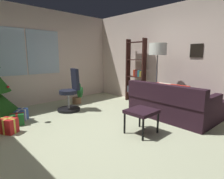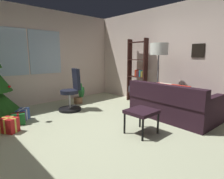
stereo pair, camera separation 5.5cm
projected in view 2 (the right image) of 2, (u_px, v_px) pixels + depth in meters
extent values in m
cube|color=#B3BA95|center=(112.00, 135.00, 3.26)|extent=(4.71, 5.83, 0.10)
cube|color=beige|center=(41.00, 57.00, 5.14)|extent=(4.71, 0.10, 2.67)
cube|color=silver|center=(9.00, 52.00, 4.52)|extent=(0.90, 0.03, 1.20)
cube|color=silver|center=(45.00, 52.00, 5.16)|extent=(0.90, 0.03, 1.20)
cube|color=beige|center=(181.00, 57.00, 4.63)|extent=(0.10, 5.83, 2.67)
cube|color=black|center=(198.00, 51.00, 4.24)|extent=(0.02, 0.30, 0.32)
cube|color=black|center=(172.00, 108.00, 4.03)|extent=(0.95, 1.81, 0.42)
cube|color=black|center=(163.00, 93.00, 3.74)|extent=(0.29, 1.78, 0.37)
cube|color=black|center=(212.00, 102.00, 3.36)|extent=(0.86, 0.19, 0.20)
cube|color=black|center=(144.00, 90.00, 4.59)|extent=(0.86, 0.19, 0.20)
cube|color=black|center=(207.00, 107.00, 4.15)|extent=(0.63, 0.89, 0.42)
cube|color=#AD1F14|center=(180.00, 95.00, 3.59)|extent=(0.21, 0.40, 0.42)
cube|color=beige|center=(167.00, 93.00, 3.81)|extent=(0.20, 0.41, 0.42)
cube|color=#993133|center=(165.00, 93.00, 3.86)|extent=(0.21, 0.42, 0.40)
cube|color=black|center=(142.00, 112.00, 3.17)|extent=(0.50, 0.46, 0.06)
cylinder|color=black|center=(143.00, 130.00, 2.91)|extent=(0.04, 0.04, 0.37)
cylinder|color=black|center=(158.00, 123.00, 3.21)|extent=(0.04, 0.04, 0.37)
cylinder|color=black|center=(125.00, 123.00, 3.20)|extent=(0.04, 0.04, 0.37)
cylinder|color=black|center=(140.00, 118.00, 3.50)|extent=(0.04, 0.04, 0.37)
sphere|color=red|center=(9.00, 87.00, 3.73)|extent=(0.05, 0.05, 0.05)
cube|color=red|center=(9.00, 125.00, 3.27)|extent=(0.32, 0.35, 0.27)
cube|color=#EAD84C|center=(9.00, 125.00, 3.27)|extent=(0.18, 0.27, 0.27)
cube|color=#EAD84C|center=(9.00, 125.00, 3.27)|extent=(0.20, 0.14, 0.27)
cube|color=#1E722D|center=(19.00, 118.00, 3.68)|extent=(0.32, 0.34, 0.23)
cube|color=red|center=(19.00, 118.00, 3.68)|extent=(0.12, 0.27, 0.24)
cube|color=red|center=(19.00, 118.00, 3.68)|extent=(0.26, 0.12, 0.24)
cube|color=#2D4C99|center=(22.00, 115.00, 3.88)|extent=(0.35, 0.36, 0.24)
cube|color=silver|center=(22.00, 115.00, 3.88)|extent=(0.23, 0.25, 0.25)
cube|color=silver|center=(22.00, 115.00, 3.88)|extent=(0.18, 0.17, 0.25)
cylinder|color=black|center=(70.00, 109.00, 4.61)|extent=(0.56, 0.56, 0.06)
cylinder|color=#B2B2B7|center=(70.00, 100.00, 4.56)|extent=(0.05, 0.05, 0.42)
cylinder|color=black|center=(69.00, 92.00, 4.53)|extent=(0.44, 0.44, 0.09)
cube|color=black|center=(76.00, 79.00, 4.56)|extent=(0.20, 0.41, 0.52)
cube|color=#341A15|center=(145.00, 72.00, 5.16)|extent=(0.18, 0.04, 1.86)
cube|color=#341A15|center=(129.00, 70.00, 5.59)|extent=(0.18, 0.04, 1.86)
cube|color=#341A15|center=(136.00, 93.00, 5.50)|extent=(0.18, 0.56, 0.02)
cube|color=#341A15|center=(137.00, 77.00, 5.41)|extent=(0.18, 0.56, 0.02)
cube|color=#341A15|center=(137.00, 60.00, 5.32)|extent=(0.18, 0.56, 0.02)
cube|color=#341A15|center=(138.00, 42.00, 5.23)|extent=(0.18, 0.56, 0.02)
cube|color=maroon|center=(142.00, 91.00, 5.34)|extent=(0.14, 0.06, 0.17)
cube|color=navy|center=(140.00, 90.00, 5.39)|extent=(0.16, 0.05, 0.20)
cube|color=beige|center=(139.00, 90.00, 5.45)|extent=(0.13, 0.07, 0.19)
cube|color=#3E6C32|center=(136.00, 89.00, 5.49)|extent=(0.16, 0.06, 0.21)
cube|color=#703E7B|center=(135.00, 90.00, 5.54)|extent=(0.17, 0.07, 0.16)
cube|color=#B67F25|center=(133.00, 90.00, 5.60)|extent=(0.17, 0.06, 0.16)
cube|color=#474854|center=(131.00, 89.00, 5.65)|extent=(0.16, 0.08, 0.19)
cube|color=olive|center=(143.00, 74.00, 5.25)|extent=(0.14, 0.06, 0.16)
cube|color=#277081|center=(141.00, 74.00, 5.30)|extent=(0.14, 0.05, 0.19)
cube|color=#5B2124|center=(139.00, 74.00, 5.36)|extent=(0.15, 0.08, 0.17)
cube|color=#AA2C16|center=(137.00, 73.00, 5.41)|extent=(0.15, 0.06, 0.20)
cylinder|color=slate|center=(156.00, 110.00, 4.62)|extent=(0.28, 0.28, 0.03)
cylinder|color=slate|center=(157.00, 83.00, 4.50)|extent=(0.03, 0.03, 1.36)
cylinder|color=white|center=(159.00, 49.00, 4.35)|extent=(0.43, 0.43, 0.28)
cylinder|color=#926647|center=(78.00, 100.00, 5.29)|extent=(0.25, 0.25, 0.18)
ellipsoid|color=#266A2F|center=(83.00, 92.00, 5.20)|extent=(0.18, 0.15, 0.33)
ellipsoid|color=#266A2F|center=(80.00, 90.00, 5.22)|extent=(0.17, 0.16, 0.43)
ellipsoid|color=#266A2F|center=(80.00, 91.00, 5.33)|extent=(0.14, 0.14, 0.36)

